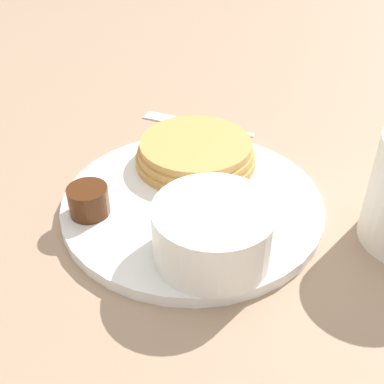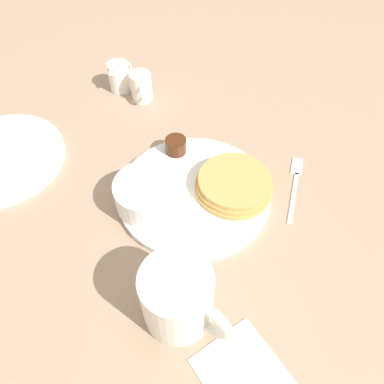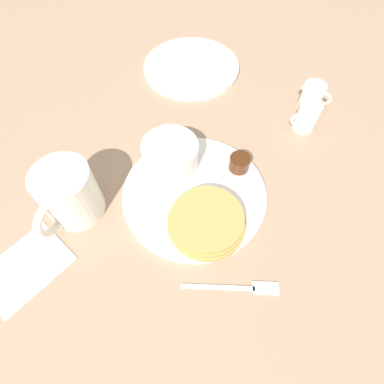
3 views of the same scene
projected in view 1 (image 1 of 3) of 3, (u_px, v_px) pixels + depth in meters
ground_plane at (192, 208)px, 0.49m from camera, size 4.00×4.00×0.00m
plate at (192, 203)px, 0.49m from camera, size 0.26×0.26×0.01m
pancake_stack at (196, 152)px, 0.53m from camera, size 0.13×0.13×0.03m
bowl at (217, 229)px, 0.40m from camera, size 0.10×0.10×0.05m
syrup_cup at (89, 203)px, 0.45m from camera, size 0.04×0.04×0.03m
butter_ramekin at (204, 249)px, 0.40m from camera, size 0.05×0.05×0.05m
fork at (186, 121)px, 0.64m from camera, size 0.13×0.10×0.00m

